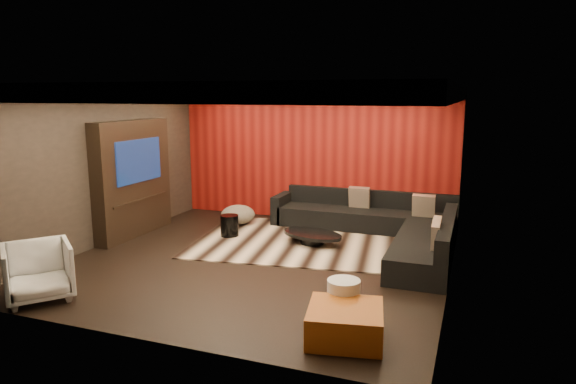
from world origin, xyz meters
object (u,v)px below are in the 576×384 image
at_px(coffee_table, 312,238).
at_px(orange_ottoman, 345,323).
at_px(armchair, 38,271).
at_px(drum_stool, 230,225).
at_px(sectional_sofa, 384,227).
at_px(white_side_table, 343,300).

relative_size(coffee_table, orange_ottoman, 1.44).
bearing_deg(armchair, drum_stool, 24.35).
relative_size(drum_stool, sectional_sofa, 0.11).
height_order(drum_stool, white_side_table, white_side_table).
bearing_deg(sectional_sofa, drum_stool, -164.59).
xyz_separation_m(drum_stool, armchair, (-1.00, -3.59, 0.16)).
distance_m(drum_stool, armchair, 3.73).
bearing_deg(drum_stool, orange_ottoman, -46.80).
relative_size(orange_ottoman, armchair, 0.98).
height_order(white_side_table, sectional_sofa, sectional_sofa).
distance_m(white_side_table, sectional_sofa, 3.58).
bearing_deg(orange_ottoman, armchair, -175.68).
bearing_deg(orange_ottoman, drum_stool, 133.20).
xyz_separation_m(coffee_table, orange_ottoman, (1.45, -3.36, 0.06)).
bearing_deg(sectional_sofa, orange_ottoman, -86.07).
distance_m(drum_stool, orange_ottoman, 4.50).
bearing_deg(drum_stool, sectional_sofa, 15.41).
distance_m(white_side_table, armchair, 4.02).
relative_size(drum_stool, white_side_table, 0.81).
xyz_separation_m(armchair, sectional_sofa, (3.80, 4.36, -0.12)).
bearing_deg(armchair, orange_ottoman, -45.85).
relative_size(coffee_table, drum_stool, 2.92).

